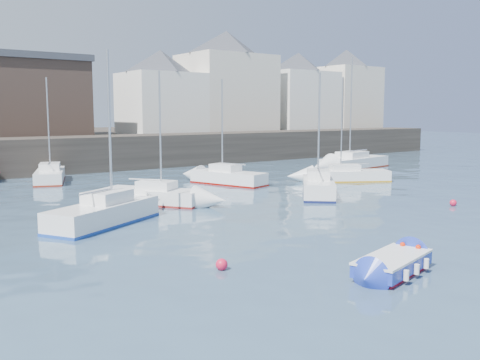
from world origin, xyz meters
TOP-DOWN VIEW (x-y plane):
  - water at (0.00, 0.00)m, footprint 220.00×220.00m
  - quay_wall at (0.00, 35.00)m, footprint 90.00×5.00m
  - land_strip at (0.00, 53.00)m, footprint 90.00×32.00m
  - bldg_east_a at (20.00, 42.00)m, footprint 13.36×13.36m
  - bldg_east_b at (31.00, 41.50)m, footprint 11.88×11.88m
  - bldg_east_c at (40.00, 41.50)m, footprint 11.14×11.14m
  - bldg_east_d at (11.00, 41.50)m, footprint 11.14×11.14m
  - blue_dinghy at (-3.18, -0.52)m, footprint 3.46×2.13m
  - sailboat_a at (-7.61, 12.09)m, footprint 6.26×4.67m
  - sailboat_b at (-3.25, 15.82)m, footprint 4.73×5.74m
  - sailboat_c at (6.34, 12.51)m, footprint 5.19×5.44m
  - sailboat_d at (13.09, 16.24)m, footprint 6.13×4.75m
  - sailboat_f at (4.88, 20.09)m, footprint 3.45×5.99m
  - sailboat_g at (20.43, 22.22)m, footprint 8.20×3.73m
  - sailboat_h at (-4.96, 29.02)m, footprint 3.83×6.23m
  - buoy_near at (-7.27, 3.09)m, footprint 0.39×0.39m
  - buoy_mid at (9.77, 5.51)m, footprint 0.37×0.37m
  - buoy_far at (-2.37, 19.03)m, footprint 0.45×0.45m

SIDE VIEW (x-z plane):
  - water at x=0.00m, z-range 0.00..0.00m
  - buoy_near at x=-7.27m, z-range -0.20..0.20m
  - buoy_mid at x=9.77m, z-range -0.19..0.19m
  - buoy_far at x=-2.37m, z-range -0.23..0.23m
  - blue_dinghy at x=-3.18m, z-range 0.03..0.65m
  - sailboat_d at x=13.09m, z-range -3.36..4.29m
  - sailboat_b at x=-3.25m, z-range -3.19..4.15m
  - sailboat_h at x=-4.96m, z-range -3.32..4.32m
  - sailboat_f at x=4.88m, z-range -3.19..4.23m
  - sailboat_a at x=-7.61m, z-range -3.40..4.51m
  - sailboat_g at x=20.43m, z-range -4.43..5.57m
  - sailboat_c at x=6.34m, z-range -3.18..4.32m
  - land_strip at x=0.00m, z-range 0.00..2.80m
  - quay_wall at x=0.00m, z-range 0.00..3.00m
  - bldg_east_d at x=11.00m, z-range 2.89..11.84m
  - bldg_east_b at x=31.00m, z-range 2.89..12.84m
  - bldg_east_c at x=40.00m, z-range 2.90..13.85m
  - bldg_east_a at x=20.00m, z-range 2.91..14.71m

